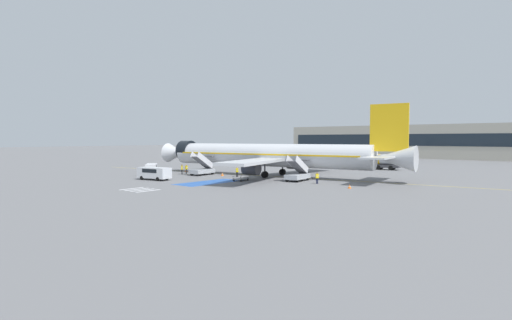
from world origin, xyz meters
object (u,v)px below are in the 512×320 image
object	(u,v)px
service_van_1	(154,172)
ground_crew_2	(186,168)
airliner	(268,155)
terminal_building	(446,142)
boarding_stairs_aft	(298,175)
ground_crew_3	(182,169)
baggage_cart	(241,179)
service_van_0	(151,169)
traffic_cone_1	(222,174)
boarding_stairs_forward	(202,169)
fuel_tanker	(375,162)
traffic_cone_0	(186,170)
ground_crew_1	(237,171)
traffic_cone_2	(350,187)
ground_crew_0	(317,177)

from	to	relation	value
service_van_1	ground_crew_2	bearing A→B (deg)	-166.00
service_van_1	airliner	bearing A→B (deg)	139.72
airliner	terminal_building	size ratio (longest dim) A/B	0.43
boarding_stairs_aft	ground_crew_3	size ratio (longest dim) A/B	2.95
baggage_cart	ground_crew_2	size ratio (longest dim) A/B	1.64
service_van_0	traffic_cone_1	world-z (taller)	service_van_0
service_van_0	ground_crew_3	world-z (taller)	service_van_0
airliner	traffic_cone_1	size ratio (longest dim) A/B	83.07
boarding_stairs_forward	fuel_tanker	size ratio (longest dim) A/B	0.53
traffic_cone_0	traffic_cone_1	distance (m)	11.43
ground_crew_1	terminal_building	distance (m)	90.70
baggage_cart	traffic_cone_2	world-z (taller)	baggage_cart
fuel_tanker	airliner	bearing A→B (deg)	156.48
ground_crew_3	traffic_cone_0	distance (m)	5.81
traffic_cone_1	boarding_stairs_forward	bearing A→B (deg)	-162.02
ground_crew_1	service_van_1	bearing A→B (deg)	3.97
boarding_stairs_forward	service_van_0	xyz separation A→B (m)	(-5.88, -6.64, 0.23)
service_van_0	baggage_cart	bearing A→B (deg)	142.03
ground_crew_3	traffic_cone_2	xyz separation A→B (m)	(32.83, 0.53, -0.81)
baggage_cart	airliner	bearing A→B (deg)	-92.36
traffic_cone_2	fuel_tanker	bearing A→B (deg)	107.66
fuel_tanker	traffic_cone_1	world-z (taller)	fuel_tanker
boarding_stairs_forward	baggage_cart	bearing A→B (deg)	-20.92
fuel_tanker	boarding_stairs_forward	bearing A→B (deg)	143.70
ground_crew_3	baggage_cart	bearing A→B (deg)	-133.01
airliner	ground_crew_3	xyz separation A→B (m)	(-14.09, -7.47, -2.58)
airliner	traffic_cone_0	world-z (taller)	airliner
boarding_stairs_aft	traffic_cone_2	bearing A→B (deg)	-25.63
service_van_0	ground_crew_3	size ratio (longest dim) A/B	2.73
ground_crew_3	traffic_cone_2	bearing A→B (deg)	-127.41
terminal_building	ground_crew_3	bearing A→B (deg)	-102.89
boarding_stairs_aft	service_van_0	size ratio (longest dim) A/B	1.08
fuel_tanker	terminal_building	size ratio (longest dim) A/B	0.09
service_van_1	ground_crew_1	distance (m)	13.75
airliner	ground_crew_1	xyz separation A→B (m)	(-3.17, -4.62, -2.67)
boarding_stairs_aft	service_van_0	bearing A→B (deg)	-167.14
airliner	ground_crew_3	world-z (taller)	airliner
ground_crew_3	traffic_cone_0	size ratio (longest dim) A/B	2.71
service_van_1	ground_crew_2	distance (m)	11.41
service_van_1	baggage_cart	distance (m)	13.76
fuel_tanker	traffic_cone_0	world-z (taller)	fuel_tanker
boarding_stairs_aft	ground_crew_0	distance (m)	4.48
ground_crew_0	ground_crew_3	xyz separation A→B (m)	(-26.72, -2.60, 0.12)
service_van_1	traffic_cone_1	world-z (taller)	service_van_1
airliner	fuel_tanker	bearing A→B (deg)	-23.83
traffic_cone_0	terminal_building	distance (m)	92.21
terminal_building	traffic_cone_1	bearing A→B (deg)	-98.70
fuel_tanker	baggage_cart	world-z (taller)	fuel_tanker
airliner	terminal_building	distance (m)	85.70
service_van_0	ground_crew_0	bearing A→B (deg)	144.74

